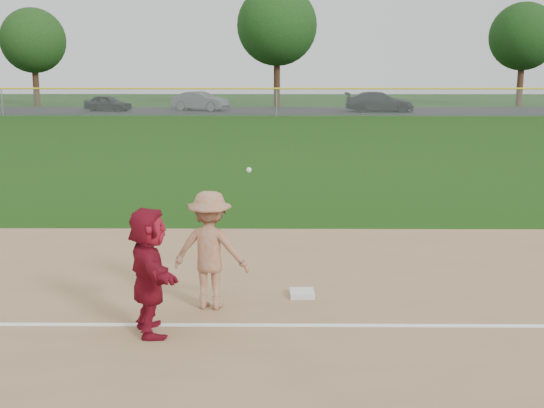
{
  "coord_description": "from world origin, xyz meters",
  "views": [
    {
      "loc": [
        0.1,
        -9.85,
        3.61
      ],
      "look_at": [
        0.0,
        1.5,
        1.3
      ],
      "focal_mm": 45.0,
      "sensor_mm": 36.0,
      "label": 1
    }
  ],
  "objects_px": {
    "base_runner": "(149,271)",
    "car_left": "(108,103)",
    "car_right": "(379,102)",
    "first_base": "(302,293)",
    "car_mid": "(200,101)"
  },
  "relations": [
    {
      "from": "base_runner",
      "to": "car_mid",
      "type": "distance_m",
      "value": 47.5
    },
    {
      "from": "car_left",
      "to": "car_right",
      "type": "xyz_separation_m",
      "value": [
        21.78,
        -0.66,
        0.14
      ]
    },
    {
      "from": "first_base",
      "to": "car_right",
      "type": "height_order",
      "value": "car_right"
    },
    {
      "from": "car_left",
      "to": "car_mid",
      "type": "bearing_deg",
      "value": -68.86
    },
    {
      "from": "first_base",
      "to": "car_left",
      "type": "bearing_deg",
      "value": 107.4
    },
    {
      "from": "first_base",
      "to": "car_right",
      "type": "xyz_separation_m",
      "value": [
        7.67,
        44.38,
        0.74
      ]
    },
    {
      "from": "first_base",
      "to": "car_mid",
      "type": "height_order",
      "value": "car_mid"
    },
    {
      "from": "first_base",
      "to": "car_mid",
      "type": "distance_m",
      "value": 46.23
    },
    {
      "from": "car_mid",
      "to": "first_base",
      "type": "bearing_deg",
      "value": -149.94
    },
    {
      "from": "base_runner",
      "to": "car_left",
      "type": "height_order",
      "value": "base_runner"
    },
    {
      "from": "car_right",
      "to": "base_runner",
      "type": "bearing_deg",
      "value": 169.84
    },
    {
      "from": "base_runner",
      "to": "car_right",
      "type": "distance_m",
      "value": 46.95
    },
    {
      "from": "car_left",
      "to": "base_runner",
      "type": "bearing_deg",
      "value": -149.77
    },
    {
      "from": "base_runner",
      "to": "car_mid",
      "type": "height_order",
      "value": "base_runner"
    },
    {
      "from": "car_mid",
      "to": "car_right",
      "type": "distance_m",
      "value": 14.46
    }
  ]
}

